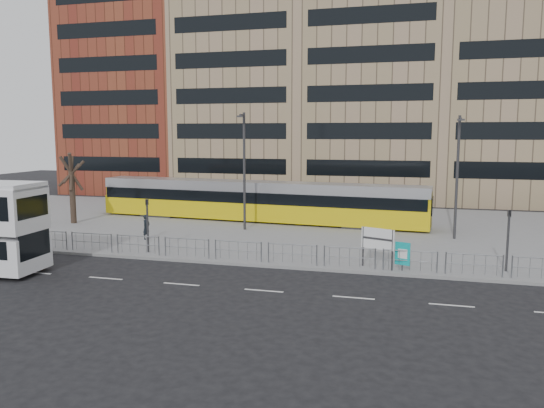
% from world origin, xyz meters
% --- Properties ---
extents(ground, '(120.00, 120.00, 0.00)m').
position_xyz_m(ground, '(0.00, 0.00, 0.00)').
color(ground, black).
rests_on(ground, ground).
extents(plaza, '(64.00, 24.00, 0.15)m').
position_xyz_m(plaza, '(0.00, 12.00, 0.07)').
color(plaza, gray).
rests_on(plaza, ground).
extents(kerb, '(64.00, 0.25, 0.17)m').
position_xyz_m(kerb, '(0.00, 0.05, 0.07)').
color(kerb, gray).
rests_on(kerb, ground).
extents(building_row, '(70.40, 18.40, 31.20)m').
position_xyz_m(building_row, '(1.55, 34.27, 12.91)').
color(building_row, brown).
rests_on(building_row, ground).
extents(pedestrian_barrier, '(32.07, 0.07, 1.10)m').
position_xyz_m(pedestrian_barrier, '(2.00, 0.50, 0.98)').
color(pedestrian_barrier, gray).
rests_on(pedestrian_barrier, plaza).
extents(road_markings, '(62.00, 0.12, 0.01)m').
position_xyz_m(road_markings, '(1.00, -4.00, 0.01)').
color(road_markings, white).
rests_on(road_markings, ground).
extents(tram, '(26.52, 4.66, 3.11)m').
position_xyz_m(tram, '(-3.47, 13.35, 1.71)').
color(tram, '#D5BA0B').
rests_on(tram, plaza).
extents(station_sign, '(1.70, 0.72, 2.07)m').
position_xyz_m(station_sign, '(6.68, 0.80, 1.58)').
color(station_sign, '#2D2D30').
rests_on(station_sign, plaza).
extents(ad_panel, '(0.75, 0.30, 1.45)m').
position_xyz_m(ad_panel, '(7.93, 0.60, 0.99)').
color(ad_panel, '#2D2D30').
rests_on(ad_panel, plaza).
extents(pedestrian, '(0.47, 0.64, 1.61)m').
position_xyz_m(pedestrian, '(-8.32, 4.54, 0.95)').
color(pedestrian, black).
rests_on(pedestrian, plaza).
extents(traffic_light_west, '(0.20, 0.23, 3.10)m').
position_xyz_m(traffic_light_west, '(-6.39, 1.11, 2.12)').
color(traffic_light_west, '#2D2D30').
rests_on(traffic_light_west, plaza).
extents(traffic_light_east, '(0.19, 0.22, 3.10)m').
position_xyz_m(traffic_light_east, '(12.97, 1.80, 2.12)').
color(traffic_light_east, '#2D2D30').
rests_on(traffic_light_east, plaza).
extents(lamp_post_west, '(0.45, 1.04, 8.29)m').
position_xyz_m(lamp_post_west, '(-3.21, 9.46, 4.67)').
color(lamp_post_west, '#2D2D30').
rests_on(lamp_post_west, plaza).
extents(lamp_post_east, '(0.45, 1.04, 7.98)m').
position_xyz_m(lamp_post_east, '(11.08, 9.75, 4.51)').
color(lamp_post_east, '#2D2D30').
rests_on(lamp_post_east, plaza).
extents(bare_tree, '(5.04, 5.04, 7.79)m').
position_xyz_m(bare_tree, '(-16.76, 8.79, 5.65)').
color(bare_tree, black).
rests_on(bare_tree, plaza).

